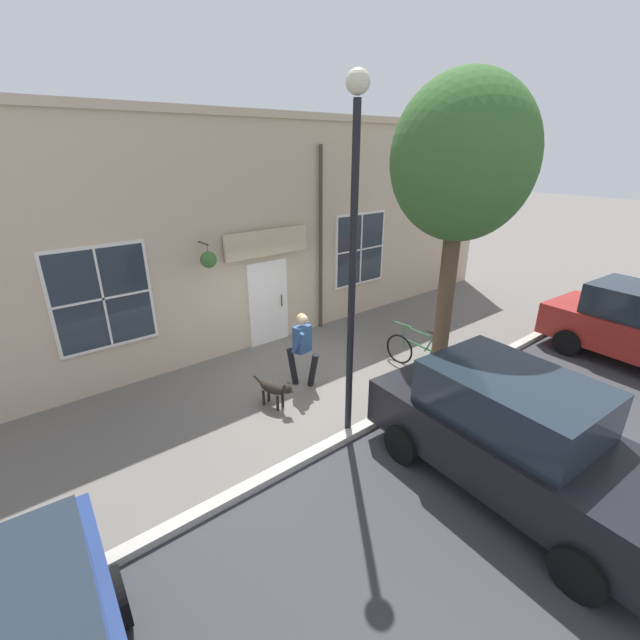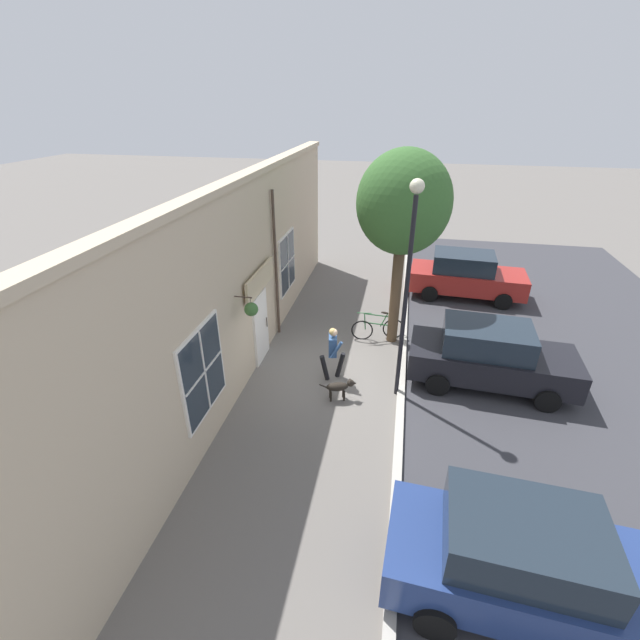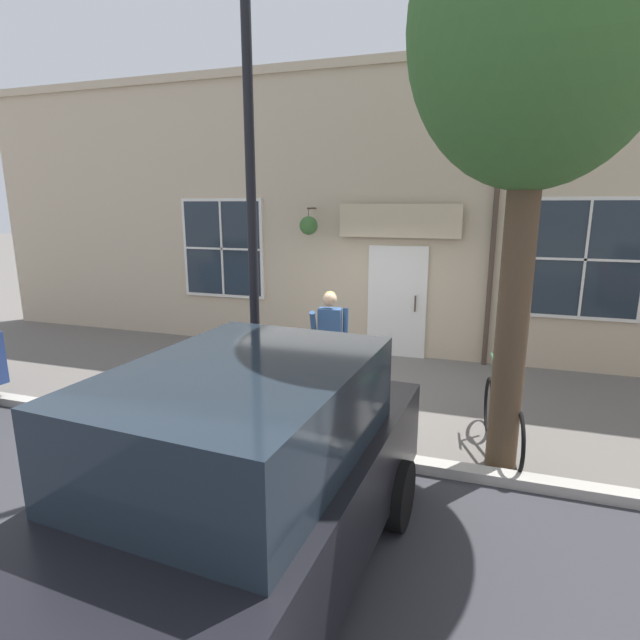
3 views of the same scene
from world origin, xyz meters
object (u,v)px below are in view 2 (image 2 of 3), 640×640
object	(u,v)px
street_lamp	(409,268)
parked_car_mid_block	(490,356)
street_tree_by_curb	(404,206)
pedestrian_walking	(333,349)
parked_car_far_end	(466,275)
dog_on_leash	(340,387)
parked_car_nearest_curb	(529,563)
leaning_bicycle	(378,328)

from	to	relation	value
street_lamp	parked_car_mid_block	bearing A→B (deg)	22.09
street_tree_by_curb	pedestrian_walking	bearing A→B (deg)	-121.71
pedestrian_walking	parked_car_far_end	world-z (taller)	parked_car_far_end
dog_on_leash	parked_car_nearest_curb	xyz separation A→B (m)	(3.53, -4.42, 0.49)
pedestrian_walking	parked_car_far_end	bearing A→B (deg)	57.65
parked_car_mid_block	street_lamp	size ratio (longest dim) A/B	0.80
pedestrian_walking	parked_car_mid_block	world-z (taller)	parked_car_mid_block
pedestrian_walking	dog_on_leash	distance (m)	1.11
street_tree_by_curb	leaning_bicycle	size ratio (longest dim) A/B	3.46
leaning_bicycle	parked_car_far_end	xyz separation A→B (m)	(3.06, 4.05, 0.50)
parked_car_nearest_curb	parked_car_mid_block	bearing A→B (deg)	87.10
street_lamp	parked_car_nearest_curb	bearing A→B (deg)	-67.21
leaning_bicycle	street_lamp	size ratio (longest dim) A/B	0.31
parked_car_mid_block	dog_on_leash	bearing A→B (deg)	-158.58
parked_car_nearest_curb	street_lamp	bearing A→B (deg)	112.79
parked_car_far_end	street_lamp	distance (m)	7.75
street_tree_by_curb	parked_car_nearest_curb	distance (m)	8.85
leaning_bicycle	street_lamp	bearing A→B (deg)	-75.71
parked_car_nearest_curb	street_lamp	distance (m)	6.00
pedestrian_walking	parked_car_far_end	distance (m)	7.72
street_tree_by_curb	parked_car_nearest_curb	size ratio (longest dim) A/B	1.34
parked_car_mid_block	parked_car_far_end	world-z (taller)	same
dog_on_leash	parked_car_far_end	size ratio (longest dim) A/B	0.22
street_tree_by_curb	parked_car_far_end	bearing A→B (deg)	57.26
parked_car_mid_block	street_lamp	bearing A→B (deg)	-157.91
pedestrian_walking	street_tree_by_curb	bearing A→B (deg)	58.29
leaning_bicycle	parked_car_far_end	distance (m)	5.10
dog_on_leash	parked_car_far_end	world-z (taller)	parked_car_far_end
dog_on_leash	street_tree_by_curb	world-z (taller)	street_tree_by_curb
dog_on_leash	parked_car_nearest_curb	size ratio (longest dim) A/B	0.22
street_tree_by_curb	parked_car_mid_block	world-z (taller)	street_tree_by_curb
street_tree_by_curb	parked_car_nearest_curb	xyz separation A→B (m)	(2.33, -7.82, -3.45)
leaning_bicycle	street_tree_by_curb	bearing A→B (deg)	3.46
street_tree_by_curb	parked_car_far_end	size ratio (longest dim) A/B	1.34
parked_car_nearest_curb	pedestrian_walking	bearing A→B (deg)	126.04
pedestrian_walking	leaning_bicycle	bearing A→B (deg)	66.60
dog_on_leash	parked_car_far_end	xyz separation A→B (m)	(3.79, 7.42, 0.49)
street_tree_by_curb	leaning_bicycle	distance (m)	3.97
pedestrian_walking	street_lamp	bearing A→B (deg)	-11.57
street_tree_by_curb	parked_car_far_end	distance (m)	5.89
street_tree_by_curb	parked_car_far_end	xyz separation A→B (m)	(2.59, 4.02, -3.45)
street_lamp	dog_on_leash	bearing A→B (deg)	-159.70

